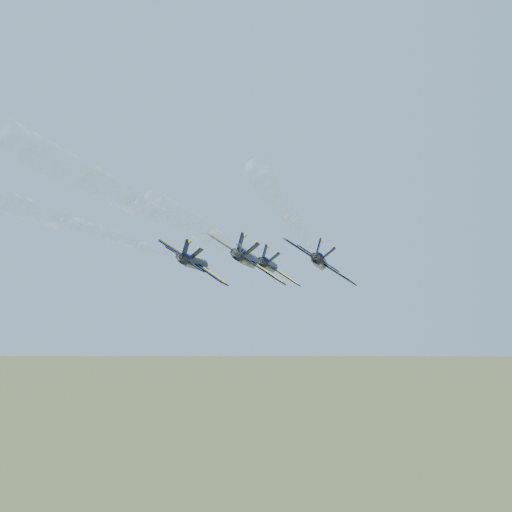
# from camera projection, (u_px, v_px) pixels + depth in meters

# --- Properties ---
(jet_lead) EXTENTS (11.73, 17.50, 7.35)m
(jet_lead) POSITION_uv_depth(u_px,v_px,m) (269.00, 265.00, 124.98)
(jet_lead) COLOR black
(jet_left) EXTENTS (11.73, 17.50, 7.35)m
(jet_left) POSITION_uv_depth(u_px,v_px,m) (194.00, 262.00, 113.95)
(jet_left) COLOR black
(jet_right) EXTENTS (11.73, 17.50, 7.35)m
(jet_right) POSITION_uv_depth(u_px,v_px,m) (320.00, 262.00, 112.06)
(jet_right) COLOR black
(jet_slot) EXTENTS (11.73, 17.50, 7.35)m
(jet_slot) POSITION_uv_depth(u_px,v_px,m) (247.00, 259.00, 102.34)
(jet_slot) COLOR black
(smoke_trail_lead) EXTENTS (4.92, 65.16, 2.34)m
(smoke_trail_lead) POSITION_uv_depth(u_px,v_px,m) (213.00, 247.00, 77.87)
(smoke_trail_lead) COLOR white
(smoke_trail_left) EXTENTS (4.92, 65.16, 2.34)m
(smoke_trail_left) POSITION_uv_depth(u_px,v_px,m) (77.00, 240.00, 66.84)
(smoke_trail_left) COLOR white
(smoke_trail_right) EXTENTS (4.92, 65.16, 2.34)m
(smoke_trail_right) POSITION_uv_depth(u_px,v_px,m) (291.00, 238.00, 64.96)
(smoke_trail_right) COLOR white
(smoke_trail_slot) EXTENTS (4.92, 65.16, 2.34)m
(smoke_trail_slot) POSITION_uv_depth(u_px,v_px,m) (150.00, 228.00, 55.23)
(smoke_trail_slot) COLOR white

